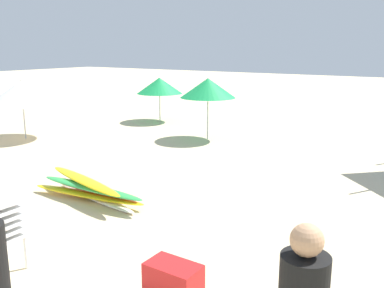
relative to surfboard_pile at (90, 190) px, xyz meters
name	(u,v)px	position (x,y,z in m)	size (l,w,h in m)	color
surfboard_pile	(90,190)	(0.00, 0.00, 0.00)	(2.56, 0.84, 0.40)	white
beach_umbrella_left	(22,92)	(-5.60, 2.62, 1.18)	(2.02, 2.02, 1.74)	beige
beach_umbrella_mid	(159,86)	(-4.11, 7.27, 1.11)	(1.65, 1.65, 1.61)	beige
beach_umbrella_far	(208,88)	(-1.02, 5.62, 1.32)	(1.63, 1.63, 1.81)	beige
cooler_box	(173,283)	(3.07, -1.67, 0.01)	(0.59, 0.35, 0.44)	red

